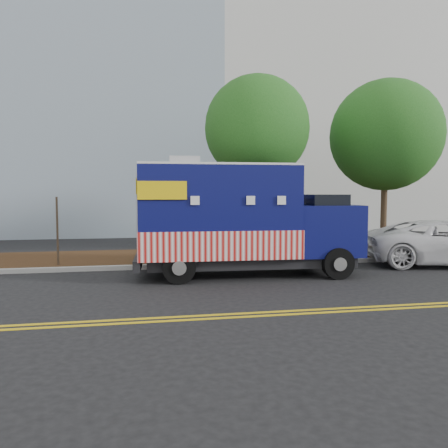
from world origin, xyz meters
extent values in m
plane|color=black|center=(0.00, 0.00, 0.00)|extent=(120.00, 120.00, 0.00)
cube|color=#9E9E99|center=(0.00, 1.40, 0.07)|extent=(120.00, 0.18, 0.15)
cube|color=black|center=(0.00, 3.50, 0.07)|extent=(120.00, 4.00, 0.15)
cube|color=gold|center=(0.00, -4.45, 0.01)|extent=(120.00, 0.10, 0.01)
cube|color=gold|center=(0.00, -4.70, 0.01)|extent=(120.00, 0.10, 0.01)
cube|color=silver|center=(2.00, 22.00, 15.00)|extent=(46.00, 20.00, 30.00)
cylinder|color=#38281C|center=(1.67, 3.58, 2.02)|extent=(0.26, 0.26, 4.04)
sphere|color=#194F16|center=(1.67, 3.58, 5.07)|extent=(4.11, 4.11, 4.11)
cylinder|color=#38281C|center=(7.33, 3.78, 1.90)|extent=(0.26, 0.26, 3.79)
sphere|color=#194F16|center=(7.33, 3.78, 4.95)|extent=(4.64, 4.64, 4.64)
cube|color=#473828|center=(-5.56, 1.94, 1.20)|extent=(0.06, 0.06, 2.40)
cube|color=black|center=(0.44, -0.12, 0.46)|extent=(6.27, 2.37, 0.31)
cube|color=#0B0E4F|center=(-0.55, -0.07, 1.99)|extent=(4.75, 2.74, 2.65)
cube|color=#B40E0B|center=(-0.55, -0.07, 1.05)|extent=(4.80, 2.81, 0.83)
cube|color=white|center=(-0.55, -0.07, 3.34)|extent=(4.75, 2.74, 0.07)
cube|color=#B7B7BA|center=(-1.54, -0.03, 3.48)|extent=(0.92, 0.92, 0.24)
cube|color=#0B0E4F|center=(2.76, -0.22, 1.38)|extent=(2.09, 2.46, 1.55)
cube|color=black|center=(2.71, -0.22, 2.12)|extent=(1.20, 2.20, 0.72)
cube|color=black|center=(3.78, -0.27, 0.86)|extent=(0.19, 2.21, 0.33)
cube|color=black|center=(-2.92, 0.03, 0.50)|extent=(0.31, 2.49, 0.31)
cube|color=#B7B7BA|center=(-2.89, 0.03, 2.04)|extent=(0.13, 1.99, 2.10)
cube|color=#B7B7BA|center=(-0.16, 1.22, 2.04)|extent=(1.99, 0.13, 1.22)
cube|color=yellow|center=(-2.26, -1.32, 2.60)|extent=(1.33, 0.08, 0.50)
cube|color=yellow|center=(-2.15, 1.31, 2.60)|extent=(1.33, 0.08, 0.50)
cylinder|color=black|center=(2.82, -1.35, 0.46)|extent=(0.94, 0.35, 0.93)
cylinder|color=black|center=(2.92, 0.90, 0.46)|extent=(0.94, 0.35, 0.93)
cylinder|color=black|center=(-1.81, -1.15, 0.46)|extent=(0.94, 0.35, 0.93)
cylinder|color=black|center=(-1.71, 1.10, 0.46)|extent=(0.94, 0.35, 0.93)
imported|color=silver|center=(7.75, 0.28, 0.79)|extent=(6.14, 3.98, 1.57)
camera|label=1|loc=(-2.82, -13.18, 2.51)|focal=35.00mm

